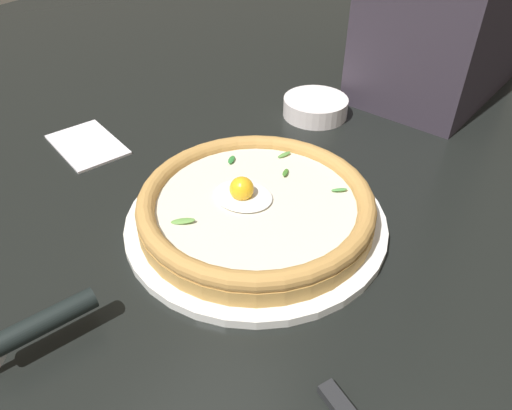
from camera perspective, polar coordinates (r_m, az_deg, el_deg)
name	(u,v)px	position (r m, az deg, el deg)	size (l,w,h in m)	color
ground_plane	(282,222)	(0.66, 3.11, -2.07)	(2.40, 2.40, 0.03)	black
pizza_plate	(256,220)	(0.63, 0.00, -1.86)	(0.34, 0.34, 0.01)	white
pizza	(256,205)	(0.61, -0.02, 0.02)	(0.30, 0.30, 0.06)	#BE8E47
side_bowl	(315,107)	(0.88, 7.10, 11.55)	(0.12, 0.12, 0.03)	white
pizza_cutter	(26,331)	(0.52, -25.80, -13.43)	(0.06, 0.15, 0.07)	silver
folded_napkin	(87,144)	(0.84, -19.53, 6.93)	(0.14, 0.09, 0.01)	white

